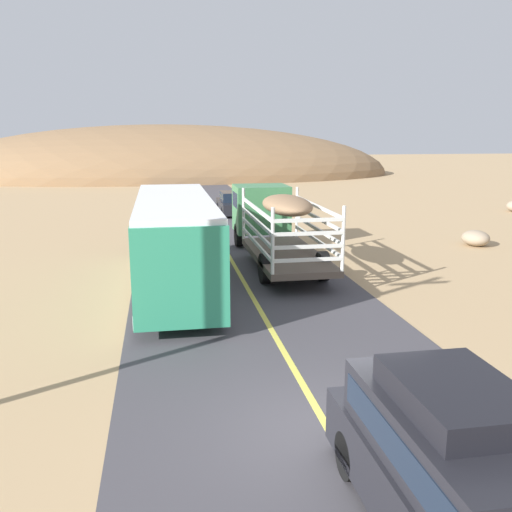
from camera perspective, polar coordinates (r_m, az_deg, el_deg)
The scene contains 9 objects.
ground_plane at distance 10.63m, azimuth 7.75°, elevation -17.84°, with size 240.00×240.00×0.00m, color tan.
road_surface at distance 10.63m, azimuth 7.75°, elevation -17.80°, with size 8.00×120.00×0.02m, color #423F44.
road_centre_line at distance 10.62m, azimuth 7.75°, elevation -17.74°, with size 0.16×117.60×0.00m, color #D8CC4C.
suv_near at distance 8.10m, azimuth 19.52°, elevation -19.60°, with size 1.90×4.62×2.29m.
livestock_truck at distance 24.16m, azimuth 1.46°, elevation 4.19°, with size 2.53×9.70×3.02m.
bus at distance 18.96m, azimuth -8.39°, elevation 1.54°, with size 2.54×10.00×3.21m.
car_far at distance 36.90m, azimuth -2.41°, elevation 5.43°, with size 1.80×4.40×1.46m.
boulder_near_shoulder at distance 28.58m, azimuth 21.83°, elevation 1.74°, with size 1.24×1.48×0.76m, color gray.
distant_hill at distance 70.51m, azimuth -9.31°, elevation 8.21°, with size 57.18×27.35×12.58m, color olive.
Camera 1 is at (-2.90, -8.69, 5.39)m, focal length 38.55 mm.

